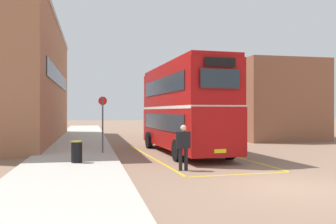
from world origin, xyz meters
TOP-DOWN VIEW (x-y plane):
  - ground_plane at (0.00, 14.40)m, footprint 135.60×135.60m
  - sidewalk_left at (-6.50, 16.80)m, footprint 4.00×57.60m
  - brick_building_left at (-10.77, 19.25)m, footprint 5.46×21.42m
  - depot_building_right at (8.70, 21.76)m, footprint 6.47×15.59m
  - double_decker_bus at (-0.78, 9.26)m, footprint 3.20×9.99m
  - single_deck_bus at (2.13, 29.92)m, footprint 3.70×10.02m
  - pedestrian_boarding at (-2.25, 3.67)m, footprint 0.58×0.25m
  - litter_bin at (-6.28, 5.72)m, footprint 0.47×0.47m
  - bus_stop_sign at (-5.11, 9.08)m, footprint 0.44×0.10m
  - bay_marking_yellow at (-0.74, 7.39)m, footprint 4.81×12.09m

SIDE VIEW (x-z plane):
  - ground_plane at x=0.00m, z-range 0.00..0.00m
  - bay_marking_yellow at x=-0.74m, z-range 0.00..0.01m
  - sidewalk_left at x=-6.50m, z-range 0.00..0.14m
  - litter_bin at x=-6.28m, z-range 0.14..1.03m
  - pedestrian_boarding at x=-2.25m, z-range 0.14..1.88m
  - single_deck_bus at x=2.13m, z-range 0.13..3.15m
  - bus_stop_sign at x=-5.11m, z-range 0.42..3.29m
  - double_decker_bus at x=-0.78m, z-range 0.14..4.89m
  - depot_building_right at x=8.70m, z-range 0.00..6.23m
  - brick_building_left at x=-10.77m, z-range 0.01..9.04m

